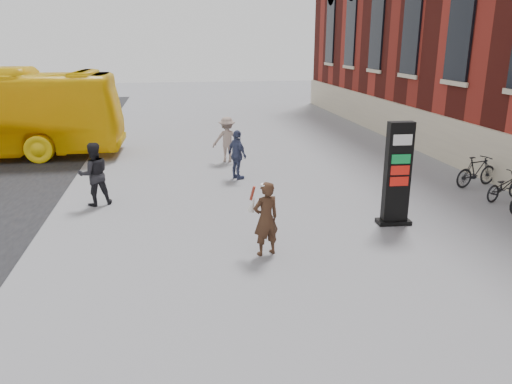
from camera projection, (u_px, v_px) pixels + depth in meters
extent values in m
plane|color=#9E9EA3|center=(243.00, 260.00, 11.25)|extent=(100.00, 100.00, 0.00)
cube|color=beige|center=(476.00, 151.00, 18.14)|extent=(0.18, 44.00, 1.80)
cube|color=black|center=(397.00, 174.00, 13.10)|extent=(0.68, 0.31, 2.77)
cube|color=black|center=(393.00, 222.00, 13.49)|extent=(0.91, 0.49, 0.11)
cube|color=white|center=(400.00, 139.00, 12.82)|extent=(0.51, 0.33, 0.28)
cube|color=#0C7031|center=(399.00, 158.00, 12.97)|extent=(0.51, 0.33, 0.24)
cube|color=#B1150D|center=(398.00, 169.00, 13.05)|extent=(0.51, 0.33, 0.24)
cube|color=#B1150D|center=(397.00, 180.00, 13.14)|extent=(0.51, 0.33, 0.24)
imported|color=#422B1B|center=(266.00, 219.00, 11.33)|extent=(0.73, 0.60, 1.74)
cylinder|color=white|center=(266.00, 185.00, 11.09)|extent=(0.24, 0.24, 0.06)
cone|color=white|center=(269.00, 201.00, 11.54)|extent=(0.26, 0.30, 0.42)
cylinder|color=maroon|center=(269.00, 191.00, 11.47)|extent=(0.13, 0.17, 0.36)
cone|color=white|center=(253.00, 204.00, 11.36)|extent=(0.29, 0.25, 0.42)
cylinder|color=maroon|center=(253.00, 193.00, 11.28)|extent=(0.17, 0.13, 0.36)
imported|color=black|center=(94.00, 174.00, 14.79)|extent=(1.10, 0.98, 1.90)
imported|color=gray|center=(227.00, 139.00, 20.13)|extent=(1.19, 0.69, 1.82)
imported|color=#3D4568|center=(237.00, 155.00, 17.59)|extent=(0.84, 1.11, 1.75)
imported|color=black|center=(504.00, 186.00, 15.39)|extent=(1.75, 1.14, 0.87)
imported|color=black|center=(477.00, 171.00, 16.78)|extent=(1.82, 0.92, 1.05)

